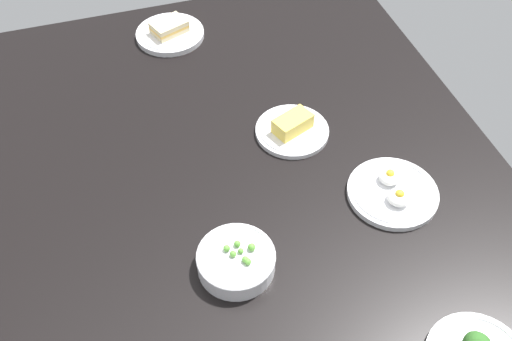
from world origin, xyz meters
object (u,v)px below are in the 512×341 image
(plate_cheese, at_px, (292,129))
(plate_sandwich, at_px, (170,32))
(bowl_peas, at_px, (236,261))
(plate_eggs, at_px, (393,192))

(plate_cheese, bearing_deg, plate_sandwich, -156.96)
(bowl_peas, xyz_separation_m, plate_eggs, (-0.07, 0.36, -0.01))
(plate_sandwich, bearing_deg, plate_cheese, 23.04)
(plate_eggs, relative_size, plate_cheese, 1.13)
(bowl_peas, xyz_separation_m, plate_cheese, (-0.31, 0.22, -0.01))
(bowl_peas, height_order, plate_cheese, bowl_peas)
(plate_cheese, bearing_deg, plate_eggs, 30.31)
(plate_eggs, height_order, plate_cheese, plate_cheese)
(bowl_peas, height_order, plate_eggs, bowl_peas)
(plate_eggs, bearing_deg, plate_sandwich, -154.34)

